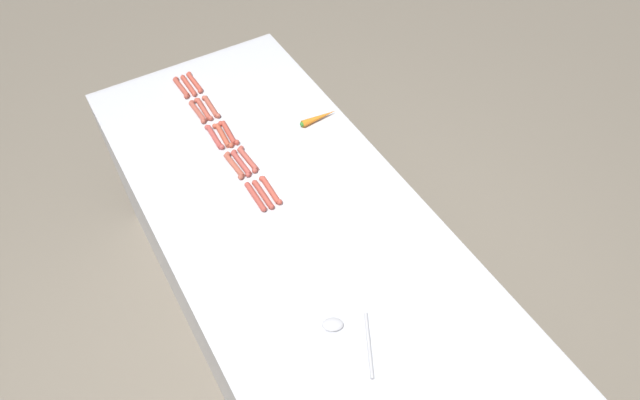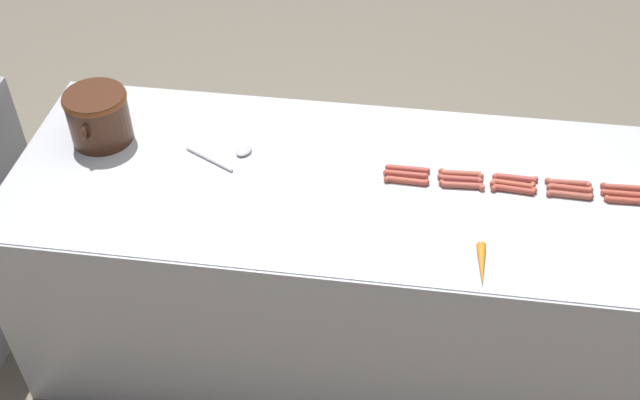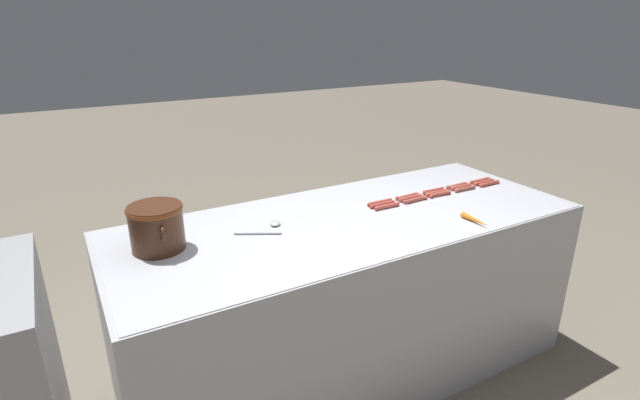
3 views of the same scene
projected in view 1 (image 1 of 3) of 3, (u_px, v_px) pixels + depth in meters
The scene contains 19 objects.
ground_plane at pixel (308, 341), 2.73m from camera, with size 20.00×20.00×0.00m, color #756B5B.
griddle_counter at pixel (306, 295), 2.37m from camera, with size 0.95×2.38×0.91m.
hot_dog_0 at pixel (195, 82), 2.55m from camera, with size 0.03×0.16×0.02m.
hot_dog_1 at pixel (211, 107), 2.44m from camera, with size 0.03×0.16×0.02m.
hot_dog_2 at pixel (229, 133), 2.34m from camera, with size 0.03×0.16×0.02m.
hot_dog_3 at pixel (248, 159), 2.24m from camera, with size 0.03×0.16×0.02m.
hot_dog_4 at pixel (270, 190), 2.14m from camera, with size 0.03×0.16×0.02m.
hot_dog_5 at pixel (189, 86), 2.54m from camera, with size 0.02×0.16×0.02m.
hot_dog_6 at pixel (203, 109), 2.43m from camera, with size 0.03×0.16×0.02m.
hot_dog_7 at pixel (223, 135), 2.33m from camera, with size 0.03×0.16×0.02m.
hot_dog_8 at pixel (241, 163), 2.23m from camera, with size 0.03×0.16×0.02m.
hot_dog_9 at pixel (263, 194), 2.12m from camera, with size 0.02×0.16×0.02m.
hot_dog_10 at pixel (181, 88), 2.53m from camera, with size 0.03×0.16×0.02m.
hot_dog_11 at pixel (198, 112), 2.42m from camera, with size 0.03×0.16×0.02m.
hot_dog_12 at pixel (214, 137), 2.32m from camera, with size 0.03×0.16×0.02m.
hot_dog_13 at pixel (234, 165), 2.22m from camera, with size 0.03×0.16×0.02m.
hot_dog_14 at pixel (255, 197), 2.11m from camera, with size 0.02×0.16×0.02m.
serving_spoon at pixel (345, 331), 1.76m from camera, with size 0.16×0.25×0.02m.
carrot at pixel (319, 118), 2.39m from camera, with size 0.18×0.03×0.03m.
Camera 1 is at (0.55, 1.05, 2.55)m, focal length 30.95 mm.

